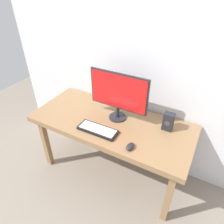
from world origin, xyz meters
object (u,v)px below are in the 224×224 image
at_px(speaker_right, 168,122).
at_px(monitor, 118,94).
at_px(desk, 111,127).
at_px(keyboard_primary, 98,130).
at_px(mouse, 130,146).

bearing_deg(speaker_right, monitor, -173.46).
xyz_separation_m(desk, monitor, (0.03, 0.10, 0.36)).
bearing_deg(keyboard_primary, speaker_right, 31.16).
bearing_deg(monitor, mouse, -49.35).
relative_size(monitor, speaker_right, 3.32).
xyz_separation_m(keyboard_primary, mouse, (0.37, -0.06, 0.01)).
bearing_deg(monitor, keyboard_primary, -103.32).
distance_m(monitor, mouse, 0.54).
distance_m(monitor, keyboard_primary, 0.41).
bearing_deg(desk, keyboard_primary, -101.79).
relative_size(keyboard_primary, mouse, 3.86).
height_order(mouse, speaker_right, speaker_right).
xyz_separation_m(monitor, speaker_right, (0.51, 0.06, -0.20)).
bearing_deg(mouse, keyboard_primary, 172.41).
distance_m(desk, speaker_right, 0.59).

